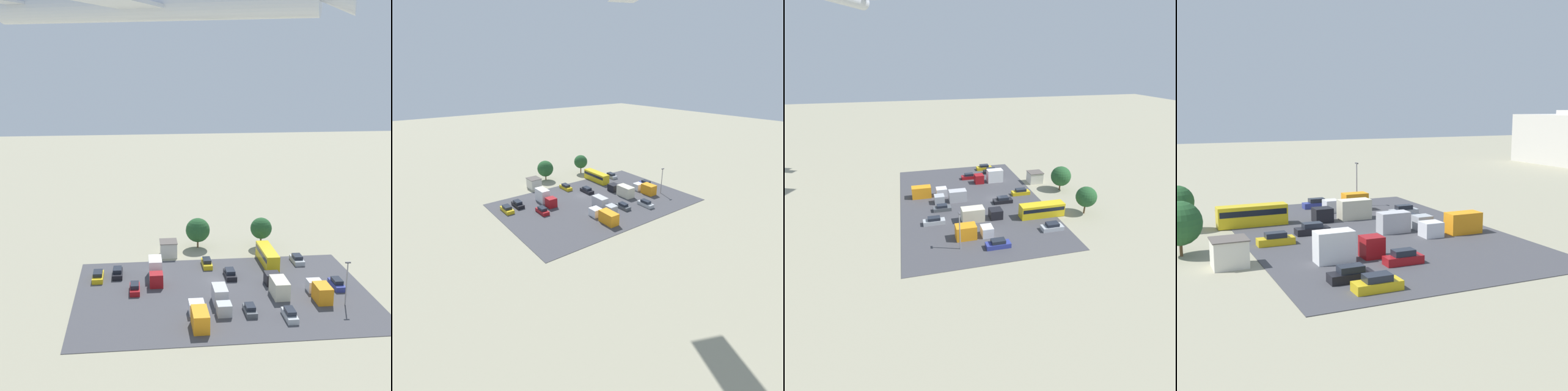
{
  "view_description": "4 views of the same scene",
  "coord_description": "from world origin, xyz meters",
  "views": [
    {
      "loc": [
        14.26,
        92.59,
        40.08
      ],
      "look_at": [
        6.39,
        20.33,
        21.63
      ],
      "focal_mm": 50.0,
      "sensor_mm": 36.0,
      "label": 1
    },
    {
      "loc": [
        48.3,
        66.56,
        33.58
      ],
      "look_at": [
        4.67,
        8.59,
        4.0
      ],
      "focal_mm": 28.0,
      "sensor_mm": 36.0,
      "label": 2
    },
    {
      "loc": [
        -66.79,
        19.99,
        32.74
      ],
      "look_at": [
        -3.31,
        4.58,
        3.0
      ],
      "focal_mm": 28.0,
      "sensor_mm": 36.0,
      "label": 3
    },
    {
      "loc": [
        67.0,
        -23.51,
        17.34
      ],
      "look_at": [
        0.35,
        6.4,
        5.32
      ],
      "focal_mm": 50.0,
      "sensor_mm": 36.0,
      "label": 4
    }
  ],
  "objects": [
    {
      "name": "parked_car_1",
      "position": [
        -9.05,
        16.11,
        0.76
      ],
      "size": [
        1.71,
        4.66,
        1.62
      ],
      "color": "#ADB2B7",
      "rests_on": "ground"
    },
    {
      "name": "parked_car_5",
      "position": [
        -3.16,
        13.67,
        0.69
      ],
      "size": [
        1.74,
        4.16,
        1.47
      ],
      "color": "#4C5156",
      "rests_on": "ground"
    },
    {
      "name": "parked_car_6",
      "position": [
        15.29,
        3.44,
        0.77
      ],
      "size": [
        1.74,
        4.42,
        1.64
      ],
      "color": "maroon",
      "rests_on": "ground"
    },
    {
      "name": "parked_truck_3",
      "position": [
        -9.55,
        6.29,
        1.47
      ],
      "size": [
        2.59,
        9.01,
        3.04
      ],
      "rotation": [
        0.0,
        0.0,
        3.14
      ],
      "color": "black",
      "rests_on": "ground"
    },
    {
      "name": "bus",
      "position": [
        -11.12,
        -7.7,
        1.72
      ],
      "size": [
        2.6,
        10.07,
        3.04
      ],
      "color": "gold",
      "rests_on": "ground"
    },
    {
      "name": "parked_car_7",
      "position": [
        22.08,
        -2.85,
        0.75
      ],
      "size": [
        1.97,
        4.78,
        1.61
      ],
      "color": "gold",
      "rests_on": "ground"
    },
    {
      "name": "shed_building",
      "position": [
        8.31,
        -14.25,
        1.6
      ],
      "size": [
        3.62,
        3.99,
        3.19
      ],
      "color": "silver",
      "rests_on": "ground"
    },
    {
      "name": "parked_car_3",
      "position": [
        -2.46,
        -1.35,
        0.74
      ],
      "size": [
        1.93,
        4.65,
        1.58
      ],
      "rotation": [
        0.0,
        0.0,
        3.14
      ],
      "color": "black",
      "rests_on": "ground"
    },
    {
      "name": "parked_car_4",
      "position": [
        -17.17,
        -7.4,
        0.74
      ],
      "size": [
        1.99,
        4.54,
        1.58
      ],
      "color": "#ADB2B7",
      "rests_on": "ground"
    },
    {
      "name": "parked_truck_1",
      "position": [
        5.41,
        16.36,
        1.4
      ],
      "size": [
        2.46,
        8.8,
        2.89
      ],
      "rotation": [
        0.0,
        0.0,
        3.14
      ],
      "color": "silver",
      "rests_on": "ground"
    },
    {
      "name": "parked_car_2",
      "position": [
        1.15,
        -7.34,
        0.74
      ],
      "size": [
        1.78,
        4.7,
        1.59
      ],
      "rotation": [
        0.0,
        0.0,
        3.14
      ],
      "color": "gold",
      "rests_on": "ground"
    },
    {
      "name": "parked_truck_2",
      "position": [
        1.09,
        10.53,
        1.38
      ],
      "size": [
        2.32,
        7.88,
        2.85
      ],
      "color": "#ADB2B7",
      "rests_on": "ground"
    },
    {
      "name": "tree_near_shed",
      "position": [
        -12.08,
        -17.83,
        4.15
      ],
      "size": [
        4.64,
        4.64,
        6.48
      ],
      "color": "brown",
      "rests_on": "ground"
    },
    {
      "name": "parked_truck_0",
      "position": [
        -16.2,
        9.39,
        1.4
      ],
      "size": [
        2.5,
        7.42,
        2.89
      ],
      "rotation": [
        0.0,
        0.0,
        3.14
      ],
      "color": "silver",
      "rests_on": "ground"
    },
    {
      "name": "parking_lot_surface",
      "position": [
        0.0,
        6.08,
        0.04
      ],
      "size": [
        51.24,
        34.15,
        0.08
      ],
      "color": "#424247",
      "rests_on": "ground"
    },
    {
      "name": "light_pole_lot_centre",
      "position": [
        -19.58,
        12.34,
        4.3
      ],
      "size": [
        0.9,
        0.28,
        7.6
      ],
      "color": "gray",
      "rests_on": "ground"
    },
    {
      "name": "parked_truck_4",
      "position": [
        11.43,
        -1.97,
        1.72
      ],
      "size": [
        2.41,
        8.02,
        3.58
      ],
      "color": "maroon",
      "rests_on": "ground"
    },
    {
      "name": "parked_car_0",
      "position": [
        18.51,
        -4.13,
        0.76
      ],
      "size": [
        1.83,
        4.59,
        1.63
      ],
      "color": "black",
      "rests_on": "ground"
    },
    {
      "name": "ground_plane",
      "position": [
        0.0,
        0.0,
        0.0
      ],
      "size": [
        400.0,
        400.0,
        0.0
      ],
      "primitive_type": "plane",
      "color": "gray"
    },
    {
      "name": "tree_apron_mid",
      "position": [
        1.67,
        -18.69,
        3.94
      ],
      "size": [
        5.23,
        5.23,
        6.56
      ],
      "color": "brown",
      "rests_on": "ground"
    },
    {
      "name": "parked_car_8",
      "position": [
        -20.71,
        5.33,
        0.77
      ],
      "size": [
        1.8,
        4.71,
        1.66
      ],
      "color": "navy",
      "rests_on": "ground"
    }
  ]
}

